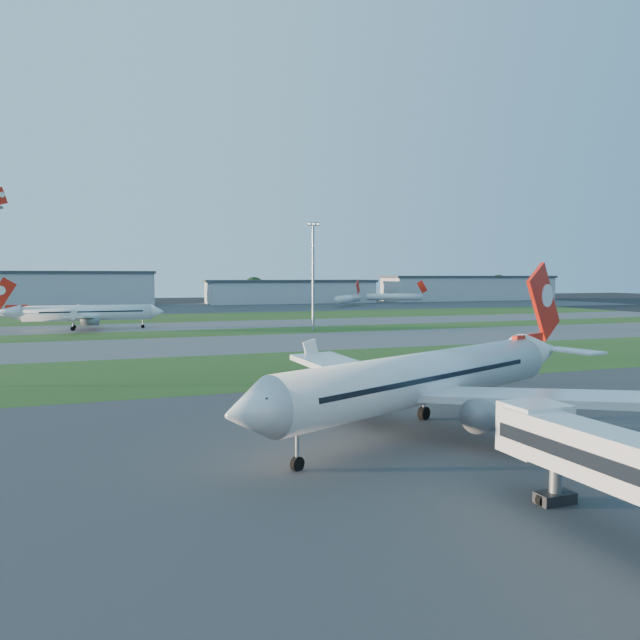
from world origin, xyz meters
name	(u,v)px	position (x,y,z in m)	size (l,w,h in m)	color
ground	(621,465)	(0.00, 0.00, 0.00)	(700.00, 700.00, 0.00)	black
apron_near	(621,465)	(0.00, 0.00, 0.01)	(300.00, 70.00, 0.01)	#333335
grass_strip_a	(342,365)	(0.00, 52.00, 0.01)	(300.00, 34.00, 0.01)	#294316
taxiway_a	(280,342)	(0.00, 85.00, 0.01)	(300.00, 32.00, 0.01)	#515154
grass_strip_b	(250,332)	(0.00, 110.00, 0.01)	(300.00, 18.00, 0.01)	#294316
taxiway_b	(231,325)	(0.00, 132.00, 0.01)	(300.00, 26.00, 0.01)	#515154
grass_strip_c	(210,317)	(0.00, 165.00, 0.01)	(300.00, 40.00, 0.01)	#294316
apron_far	(184,308)	(0.00, 225.00, 0.01)	(400.00, 80.00, 0.01)	#333335
airliner_parked	(428,379)	(-8.12, 12.55, 4.54)	(38.48, 32.81, 12.92)	silver
airliner_taxiing	(87,313)	(-36.18, 128.80, 4.01)	(36.61, 31.08, 11.43)	silver
mini_jet_near	(348,299)	(68.62, 215.83, 3.28)	(20.55, 22.31, 9.48)	silver
mini_jet_far	(395,297)	(98.67, 231.34, 3.28)	(27.14, 12.75, 9.48)	silver
light_mast_centre	(313,269)	(15.00, 108.00, 14.81)	(3.20, 0.70, 25.80)	gray
hangar_west	(68,289)	(-45.00, 255.00, 7.64)	(71.40, 23.00, 15.20)	#A7A8AF
hangar_east	(291,291)	(55.00, 255.00, 5.64)	(81.60, 23.00, 11.20)	#A7A8AF
hangar_far_east	(469,288)	(155.00, 255.00, 6.64)	(96.90, 23.00, 13.20)	#A7A8AF
tree_mid_west	(128,292)	(-20.00, 266.00, 5.84)	(9.90, 9.90, 10.80)	black
tree_mid_east	(254,289)	(40.00, 269.00, 6.81)	(11.55, 11.55, 12.60)	black
tree_east	(392,289)	(115.00, 267.00, 6.16)	(10.45, 10.45, 11.40)	black
tree_far_east	(498,286)	(185.00, 271.00, 7.46)	(12.65, 12.65, 13.80)	black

